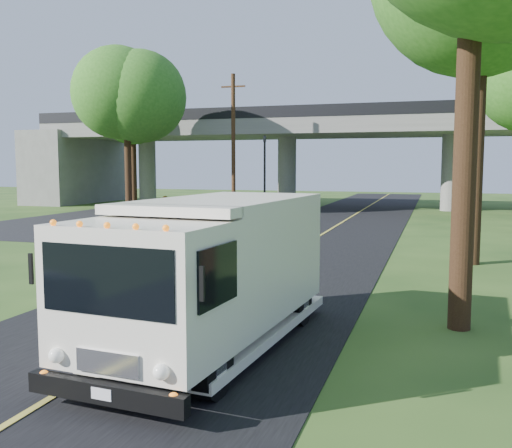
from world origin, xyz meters
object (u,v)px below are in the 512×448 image
at_px(utility_pole, 233,144).
at_px(tree_left_lot, 128,91).
at_px(traffic_signal, 265,166).
at_px(tree_left_far, 134,109).
at_px(pedestrian, 166,215).
at_px(step_van, 212,269).
at_px(red_sedan, 176,217).

distance_m(utility_pole, tree_left_lot, 7.43).
relative_size(utility_pole, tree_left_lot, 0.86).
bearing_deg(tree_left_lot, traffic_signal, 28.11).
distance_m(tree_left_far, pedestrian, 18.34).
bearing_deg(pedestrian, tree_left_lot, -32.21).
height_order(tree_left_far, step_van, tree_left_far).
bearing_deg(step_van, traffic_signal, 109.38).
distance_m(traffic_signal, step_van, 28.64).
relative_size(traffic_signal, tree_left_far, 0.53).
relative_size(traffic_signal, pedestrian, 2.92).
xyz_separation_m(tree_left_lot, step_van, (15.11, -23.46, -6.47)).
bearing_deg(traffic_signal, tree_left_far, 170.35).
bearing_deg(tree_left_far, traffic_signal, -9.65).
distance_m(red_sedan, pedestrian, 1.83).
distance_m(traffic_signal, red_sedan, 10.97).
xyz_separation_m(tree_left_lot, red_sedan, (6.29, -6.39, -7.29)).
height_order(tree_left_far, pedestrian, tree_left_far).
bearing_deg(tree_left_far, red_sedan, -53.14).
relative_size(step_van, pedestrian, 3.61).
height_order(tree_left_lot, tree_left_far, tree_left_lot).
xyz_separation_m(tree_left_lot, pedestrian, (6.61, -8.18, -7.01)).
distance_m(step_van, pedestrian, 17.50).
bearing_deg(pedestrian, traffic_signal, -76.65).
xyz_separation_m(tree_left_far, step_van, (18.12, -29.46, -6.02)).
bearing_deg(tree_left_far, tree_left_lot, -63.43).
bearing_deg(red_sedan, step_van, -158.39).
bearing_deg(utility_pole, tree_left_lot, -161.03).
bearing_deg(utility_pole, pedestrian, -88.27).
bearing_deg(pedestrian, red_sedan, -61.17).
distance_m(tree_left_lot, red_sedan, 11.56).
bearing_deg(red_sedan, utility_pole, -5.74).
distance_m(tree_left_far, red_sedan, 16.93).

